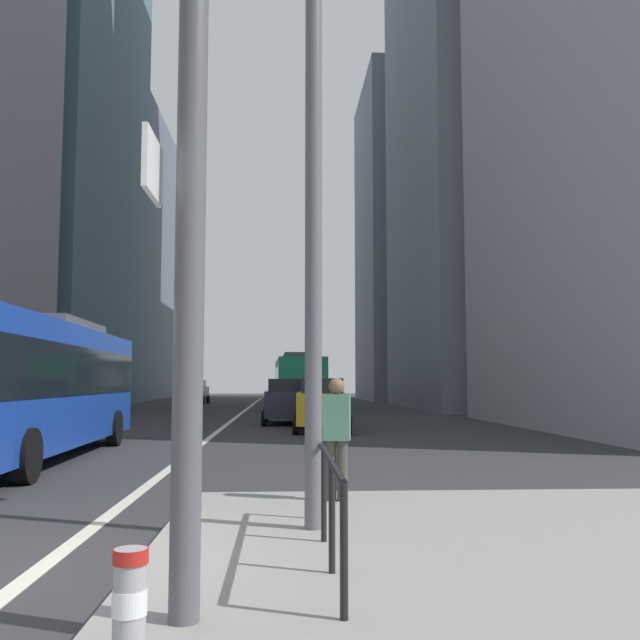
% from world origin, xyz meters
% --- Properties ---
extents(ground_plane, '(160.00, 160.00, 0.00)m').
position_xyz_m(ground_plane, '(0.00, 20.00, 0.00)').
color(ground_plane, '#303033').
extents(lane_centre_line, '(0.20, 80.00, 0.01)m').
position_xyz_m(lane_centre_line, '(0.00, 30.00, 0.01)').
color(lane_centre_line, beige).
rests_on(lane_centre_line, ground).
extents(office_tower_left_mid, '(13.07, 20.90, 39.82)m').
position_xyz_m(office_tower_left_mid, '(-16.00, 42.93, 19.91)').
color(office_tower_left_mid, slate).
rests_on(office_tower_left_mid, ground).
extents(office_tower_left_far, '(11.43, 23.21, 29.39)m').
position_xyz_m(office_tower_left_far, '(-16.00, 68.08, 14.70)').
color(office_tower_left_far, slate).
rests_on(office_tower_left_far, ground).
extents(office_tower_right_mid, '(11.66, 19.93, 55.77)m').
position_xyz_m(office_tower_right_mid, '(17.00, 41.31, 27.89)').
color(office_tower_right_mid, slate).
rests_on(office_tower_right_mid, ground).
extents(office_tower_right_far, '(12.98, 16.05, 32.30)m').
position_xyz_m(office_tower_right_far, '(17.00, 62.92, 16.15)').
color(office_tower_right_far, slate).
rests_on(office_tower_right_far, ground).
extents(city_bus_blue_oncoming, '(2.95, 11.73, 3.40)m').
position_xyz_m(city_bus_blue_oncoming, '(-3.52, 9.74, 1.84)').
color(city_bus_blue_oncoming, '#14389E').
rests_on(city_bus_blue_oncoming, ground).
extents(city_bus_red_receding, '(2.91, 11.35, 3.40)m').
position_xyz_m(city_bus_red_receding, '(3.28, 33.99, 1.84)').
color(city_bus_red_receding, '#198456').
rests_on(city_bus_red_receding, ground).
extents(city_bus_red_distant, '(2.93, 11.32, 3.40)m').
position_xyz_m(city_bus_red_distant, '(3.57, 50.87, 1.84)').
color(city_bus_red_distant, '#198456').
rests_on(city_bus_red_distant, ground).
extents(car_oncoming_mid, '(2.17, 4.33, 1.94)m').
position_xyz_m(car_oncoming_mid, '(-4.84, 50.98, 0.99)').
color(car_oncoming_mid, black).
rests_on(car_oncoming_mid, ground).
extents(car_receding_near, '(2.04, 4.30, 1.94)m').
position_xyz_m(car_receding_near, '(2.51, 23.62, 0.99)').
color(car_receding_near, '#232838').
rests_on(car_receding_near, ground).
extents(car_receding_far, '(2.17, 4.56, 1.94)m').
position_xyz_m(car_receding_far, '(3.79, 18.88, 0.99)').
color(car_receding_far, gold).
rests_on(car_receding_far, ground).
extents(street_lamp_post, '(5.50, 0.32, 8.00)m').
position_xyz_m(street_lamp_post, '(2.72, 1.28, 5.28)').
color(street_lamp_post, '#56565B').
rests_on(street_lamp_post, median_island).
extents(bollard_left, '(0.20, 0.20, 0.76)m').
position_xyz_m(bollard_left, '(1.52, -2.84, 0.57)').
color(bollard_left, '#99999E').
rests_on(bollard_left, median_island).
extents(pedestrian_railing, '(0.06, 3.68, 0.98)m').
position_xyz_m(pedestrian_railing, '(2.80, 0.04, 0.86)').
color(pedestrian_railing, black).
rests_on(pedestrian_railing, median_island).
extents(pedestrian_waiting, '(0.42, 0.30, 1.73)m').
position_xyz_m(pedestrian_waiting, '(3.13, 3.13, 1.11)').
color(pedestrian_waiting, '#423D38').
rests_on(pedestrian_waiting, median_island).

